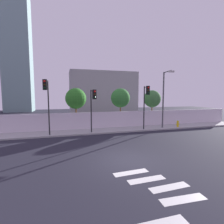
{
  "coord_description": "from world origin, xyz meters",
  "views": [
    {
      "loc": [
        -3.52,
        -9.02,
        3.83
      ],
      "look_at": [
        0.95,
        6.5,
        2.23
      ],
      "focal_mm": 27.04,
      "sensor_mm": 36.0,
      "label": 1
    }
  ],
  "objects_px": {
    "traffic_light_right": "(93,102)",
    "roadside_tree_leftmost": "(76,99)",
    "street_lamp_curbside": "(164,95)",
    "traffic_light_left": "(146,98)",
    "roadside_tree_midleft": "(120,98)",
    "roadside_tree_midright": "(152,99)",
    "fire_hydrant": "(178,123)",
    "traffic_light_center": "(47,96)"
  },
  "relations": [
    {
      "from": "fire_hydrant",
      "to": "roadside_tree_midleft",
      "type": "relative_size",
      "value": 0.16
    },
    {
      "from": "roadside_tree_midright",
      "to": "traffic_light_left",
      "type": "bearing_deg",
      "value": -127.41
    },
    {
      "from": "traffic_light_center",
      "to": "fire_hydrant",
      "type": "relative_size",
      "value": 6.68
    },
    {
      "from": "roadside_tree_midleft",
      "to": "roadside_tree_midright",
      "type": "bearing_deg",
      "value": 0.0
    },
    {
      "from": "street_lamp_curbside",
      "to": "roadside_tree_midleft",
      "type": "relative_size",
      "value": 1.34
    },
    {
      "from": "traffic_light_left",
      "to": "roadside_tree_leftmost",
      "type": "bearing_deg",
      "value": 152.93
    },
    {
      "from": "traffic_light_left",
      "to": "traffic_light_right",
      "type": "xyz_separation_m",
      "value": [
        -5.63,
        -0.03,
        -0.29
      ]
    },
    {
      "from": "traffic_light_center",
      "to": "roadside_tree_midleft",
      "type": "bearing_deg",
      "value": 24.51
    },
    {
      "from": "traffic_light_right",
      "to": "roadside_tree_midleft",
      "type": "relative_size",
      "value": 0.9
    },
    {
      "from": "traffic_light_center",
      "to": "street_lamp_curbside",
      "type": "xyz_separation_m",
      "value": [
        12.24,
        0.62,
        0.07
      ]
    },
    {
      "from": "fire_hydrant",
      "to": "roadside_tree_leftmost",
      "type": "bearing_deg",
      "value": 165.2
    },
    {
      "from": "roadside_tree_leftmost",
      "to": "traffic_light_right",
      "type": "bearing_deg",
      "value": -69.37
    },
    {
      "from": "fire_hydrant",
      "to": "traffic_light_right",
      "type": "bearing_deg",
      "value": -176.74
    },
    {
      "from": "traffic_light_left",
      "to": "roadside_tree_midright",
      "type": "height_order",
      "value": "traffic_light_left"
    },
    {
      "from": "traffic_light_left",
      "to": "fire_hydrant",
      "type": "relative_size",
      "value": 6.18
    },
    {
      "from": "roadside_tree_leftmost",
      "to": "roadside_tree_midleft",
      "type": "bearing_deg",
      "value": -0.0
    },
    {
      "from": "street_lamp_curbside",
      "to": "roadside_tree_leftmost",
      "type": "height_order",
      "value": "street_lamp_curbside"
    },
    {
      "from": "street_lamp_curbside",
      "to": "roadside_tree_midright",
      "type": "relative_size",
      "value": 1.39
    },
    {
      "from": "street_lamp_curbside",
      "to": "roadside_tree_midright",
      "type": "height_order",
      "value": "street_lamp_curbside"
    },
    {
      "from": "traffic_light_left",
      "to": "traffic_light_right",
      "type": "bearing_deg",
      "value": -179.73
    },
    {
      "from": "traffic_light_right",
      "to": "street_lamp_curbside",
      "type": "distance_m",
      "value": 8.16
    },
    {
      "from": "traffic_light_left",
      "to": "roadside_tree_midright",
      "type": "xyz_separation_m",
      "value": [
        2.73,
        3.57,
        -0.16
      ]
    },
    {
      "from": "roadside_tree_leftmost",
      "to": "street_lamp_curbside",
      "type": "bearing_deg",
      "value": -18.03
    },
    {
      "from": "traffic_light_right",
      "to": "roadside_tree_leftmost",
      "type": "relative_size",
      "value": 0.91
    },
    {
      "from": "traffic_light_center",
      "to": "street_lamp_curbside",
      "type": "height_order",
      "value": "street_lamp_curbside"
    },
    {
      "from": "traffic_light_left",
      "to": "fire_hydrant",
      "type": "distance_m",
      "value": 5.38
    },
    {
      "from": "street_lamp_curbside",
      "to": "roadside_tree_midleft",
      "type": "xyz_separation_m",
      "value": [
        -4.11,
        3.08,
        -0.37
      ]
    },
    {
      "from": "street_lamp_curbside",
      "to": "traffic_light_center",
      "type": "bearing_deg",
      "value": -177.1
    },
    {
      "from": "traffic_light_left",
      "to": "traffic_light_center",
      "type": "height_order",
      "value": "traffic_light_center"
    },
    {
      "from": "traffic_light_left",
      "to": "street_lamp_curbside",
      "type": "xyz_separation_m",
      "value": [
        2.49,
        0.48,
        0.34
      ]
    },
    {
      "from": "traffic_light_left",
      "to": "street_lamp_curbside",
      "type": "relative_size",
      "value": 0.74
    },
    {
      "from": "traffic_light_left",
      "to": "roadside_tree_midright",
      "type": "bearing_deg",
      "value": 52.59
    },
    {
      "from": "traffic_light_left",
      "to": "roadside_tree_midleft",
      "type": "height_order",
      "value": "traffic_light_left"
    },
    {
      "from": "street_lamp_curbside",
      "to": "traffic_light_left",
      "type": "bearing_deg",
      "value": -169.02
    },
    {
      "from": "traffic_light_left",
      "to": "roadside_tree_midright",
      "type": "distance_m",
      "value": 4.49
    },
    {
      "from": "fire_hydrant",
      "to": "roadside_tree_midleft",
      "type": "height_order",
      "value": "roadside_tree_midleft"
    },
    {
      "from": "street_lamp_curbside",
      "to": "roadside_tree_midright",
      "type": "xyz_separation_m",
      "value": [
        0.24,
        3.08,
        -0.5
      ]
    },
    {
      "from": "traffic_light_center",
      "to": "roadside_tree_leftmost",
      "type": "relative_size",
      "value": 1.08
    },
    {
      "from": "traffic_light_right",
      "to": "street_lamp_curbside",
      "type": "bearing_deg",
      "value": 3.59
    },
    {
      "from": "street_lamp_curbside",
      "to": "roadside_tree_leftmost",
      "type": "relative_size",
      "value": 1.35
    },
    {
      "from": "street_lamp_curbside",
      "to": "fire_hydrant",
      "type": "relative_size",
      "value": 8.32
    },
    {
      "from": "traffic_light_right",
      "to": "roadside_tree_leftmost",
      "type": "bearing_deg",
      "value": 110.63
    }
  ]
}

